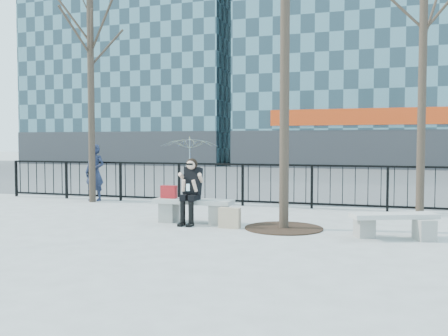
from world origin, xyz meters
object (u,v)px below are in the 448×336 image
(bench_second, at_px, (394,223))
(standing_man, at_px, (95,172))
(bench_main, at_px, (194,208))
(seated_woman, at_px, (191,191))

(bench_second, xyz_separation_m, standing_man, (-8.00, 3.28, 0.54))
(bench_second, distance_m, standing_man, 8.66)
(bench_main, height_order, seated_woman, seated_woman)
(bench_main, height_order, standing_man, standing_man)
(standing_man, bearing_deg, seated_woman, -34.44)
(seated_woman, relative_size, standing_man, 0.83)
(bench_main, height_order, bench_second, bench_main)
(seated_woman, bearing_deg, standing_man, 144.22)
(bench_main, distance_m, bench_second, 3.93)
(bench_main, xyz_separation_m, standing_man, (-4.11, 2.80, 0.50))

